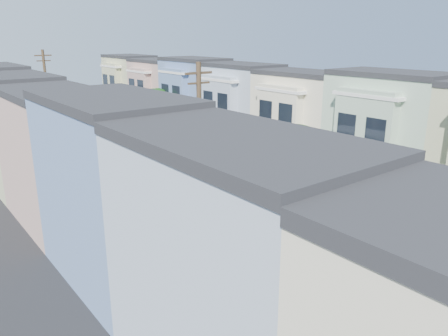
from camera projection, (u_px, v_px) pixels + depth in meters
The scene contains 24 objects.
ground at pixel (303, 228), 26.97m from camera, with size 160.00×160.00×0.00m, color black.
road_slab at pixel (175, 171), 38.28m from camera, with size 12.00×70.00×0.02m, color black.
curb_left at pixel (110, 184), 34.70m from camera, with size 0.30×70.00×0.15m, color gray.
curb_right at pixel (229, 159), 41.82m from camera, with size 0.30×70.00×0.15m, color gray.
sidewalk_left at pixel (94, 188), 33.93m from camera, with size 2.60×70.00×0.15m, color gray.
sidewalk_right at pixel (239, 157), 42.59m from camera, with size 2.60×70.00×0.15m, color gray.
centerline at pixel (175, 171), 38.28m from camera, with size 0.12×70.00×0.01m, color gold.
townhouse_row_left at pixel (44, 199), 31.72m from camera, with size 5.00×70.00×8.50m, color beige.
townhouse_row_right at pixel (267, 151), 44.85m from camera, with size 5.00×70.00×8.50m, color beige.
tree_b at pixel (290, 181), 18.18m from camera, with size 4.70×4.70×7.97m.
tree_c at pixel (158, 143), 26.64m from camera, with size 4.70×4.70×7.47m.
tree_d at pixel (93, 122), 34.48m from camera, with size 4.70×4.70×7.23m.
tree_e at pixel (37, 99), 45.75m from camera, with size 4.70×4.70×7.44m.
tree_far_r at pixel (157, 101), 52.43m from camera, with size 2.91×2.91×5.41m.
utility_pole_near at pixel (200, 158), 23.27m from camera, with size 1.60×0.26×10.00m.
utility_pole_far at pixel (48, 102), 42.88m from camera, with size 1.60×0.26×10.00m.
fedex_truck at pixel (248, 168), 32.91m from camera, with size 2.67×6.93×3.32m.
lead_sedan at pixel (192, 159), 39.25m from camera, with size 1.73×4.52×1.47m, color black.
parked_left_b at pixel (387, 319), 17.27m from camera, with size 1.58×4.13×1.34m, color black.
parked_left_c at pixel (232, 233), 24.59m from camera, with size 1.56×4.43×1.48m, color silver.
parked_left_d at pixel (153, 191), 31.50m from camera, with size 1.74×4.14×1.24m, color #320C16.
parked_right_b at pixel (376, 208), 28.30m from camera, with size 2.21×4.79×1.33m, color white.
parked_right_c at pixel (210, 152), 42.06m from camera, with size 1.84×4.37×1.31m, color black.
parked_right_d at pixel (156, 134), 49.96m from camera, with size 1.29×3.66×1.22m, color black.
Camera 1 is at (-19.09, -16.46, 11.40)m, focal length 35.00 mm.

